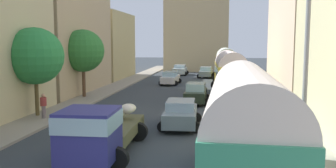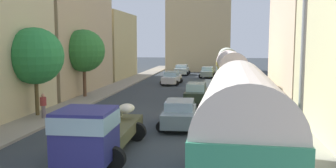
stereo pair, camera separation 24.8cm
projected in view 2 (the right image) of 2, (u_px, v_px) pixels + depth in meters
name	position (u px, v px, depth m)	size (l,w,h in m)	color
ground_plane	(183.00, 90.00, 36.01)	(154.00, 154.00, 0.00)	#33393D
sidewalk_left	(113.00, 88.00, 37.06)	(2.50, 70.00, 0.14)	gray
sidewalk_right	(256.00, 91.00, 34.95)	(2.50, 70.00, 0.14)	#A8A897
building_left_2	(61.00, 16.00, 34.07)	(6.36, 13.63, 14.48)	tan
building_left_3	(109.00, 46.00, 47.35)	(4.97, 11.31, 8.63)	tan
building_right_2	(317.00, 13.00, 29.01)	(6.38, 12.69, 14.28)	beige
distant_church	(199.00, 22.00, 59.42)	(10.46, 7.01, 22.68)	tan
parked_bus_0	(241.00, 127.00, 10.85)	(3.34, 8.84, 4.08)	#358F6B
parked_bus_1	(230.00, 71.00, 33.07)	(3.53, 9.17, 4.01)	yellow
parked_bus_2	(227.00, 63.00, 45.05)	(3.33, 9.12, 4.10)	yellow
cargo_truck_0	(98.00, 129.00, 14.74)	(3.02, 7.00, 2.35)	navy
car_0	(172.00, 78.00, 40.99)	(2.31, 4.42, 1.48)	silver
car_1	(182.00, 70.00, 52.59)	(2.40, 4.01, 1.53)	silver
car_2	(180.00, 114.00, 20.33)	(2.47, 4.10, 1.54)	gray
car_3	(196.00, 93.00, 28.23)	(2.23, 3.96, 1.63)	#232C1F
car_4	(208.00, 72.00, 48.80)	(2.35, 3.80, 1.48)	slate
pedestrian_1	(43.00, 105.00, 22.11)	(0.50, 0.50, 1.67)	slate
streetlamp_near	(297.00, 64.00, 12.09)	(1.61, 0.28, 6.95)	gray
roadside_tree_1	(35.00, 56.00, 22.66)	(3.61, 3.61, 5.76)	brown
roadside_tree_2	(84.00, 51.00, 30.66)	(3.63, 3.63, 5.92)	brown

